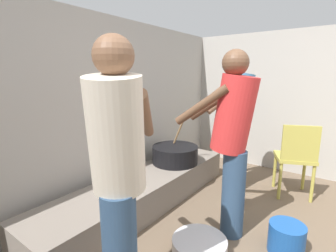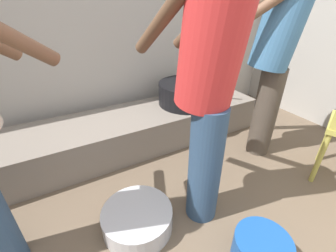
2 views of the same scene
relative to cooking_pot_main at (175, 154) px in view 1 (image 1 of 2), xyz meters
The scene contains 9 objects.
block_enclosure_rear 1.25m from the cooking_pot_main, 151.27° to the left, with size 5.18×0.20×2.03m, color #ADA8A0.
hearth_ledge 0.64m from the cooking_pot_main, behind, with size 2.59×0.60×0.33m, color slate.
cooking_pot_main is the anchor object (origin of this frame).
cook_in_cream_shirt 1.82m from the cooking_pot_main, 155.73° to the right, with size 0.73×0.65×1.62m.
cook_in_red_shirt 1.17m from the cooking_pot_main, 118.33° to the right, with size 0.38×0.69×1.62m.
cook_in_blue_shirt 0.89m from the cooking_pot_main, 59.51° to the right, with size 0.74×0.64×1.64m.
chair_olive 1.41m from the cooking_pot_main, 64.39° to the right, with size 0.52×0.52×0.88m.
bucket_blue_plastic 1.53m from the cooking_pot_main, 108.31° to the right, with size 0.28×0.28×0.24m, color #194C99.
metal_mixing_bowl 1.32m from the cooking_pot_main, 136.46° to the right, with size 0.44×0.44×0.14m, color #B7B7BC.
Camera 1 is at (-1.51, 0.20, 1.41)m, focal length 26.76 mm.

